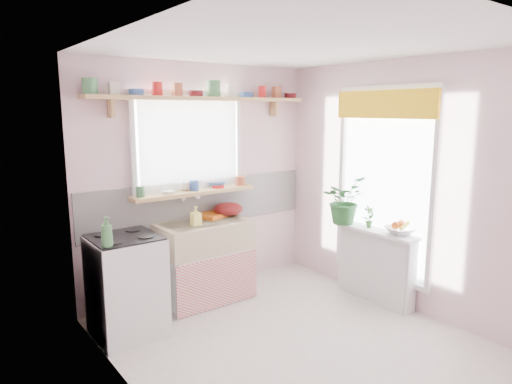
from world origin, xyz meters
TOP-DOWN VIEW (x-y plane):
  - room at (0.66, 0.86)m, footprint 3.20×3.20m
  - sink_unit at (-0.15, 1.29)m, footprint 0.95×0.65m
  - cooker at (-1.10, 1.05)m, footprint 0.58×0.58m
  - radiator_ledge at (1.30, 0.20)m, footprint 0.22×0.95m
  - windowsill at (-0.15, 1.48)m, footprint 1.40×0.22m
  - pine_shelf at (0.00, 1.47)m, footprint 2.52×0.24m
  - shelf_crockery at (-0.04, 1.47)m, footprint 2.47×0.11m
  - sill_crockery at (-0.15, 1.48)m, footprint 1.35×0.11m
  - dish_tray at (0.11, 1.50)m, footprint 0.51×0.44m
  - colander at (0.22, 1.40)m, footprint 0.43×0.43m
  - jade_plant at (1.21, 0.60)m, footprint 0.57×0.52m
  - fruit_bowl at (1.33, -0.05)m, footprint 0.36×0.36m
  - herb_pot at (1.29, 0.31)m, footprint 0.13×0.10m
  - soap_bottle_sink at (-0.28, 1.23)m, footprint 0.09×0.09m
  - sill_cup at (-0.22, 1.54)m, footprint 0.14×0.14m
  - sill_bowl at (0.16, 1.54)m, footprint 0.24×0.24m
  - shelf_vase at (0.14, 1.53)m, footprint 0.17×0.17m
  - cooker_bottle at (-1.32, 0.83)m, footprint 0.12×0.12m
  - fruit at (1.34, -0.05)m, footprint 0.20×0.14m

SIDE VIEW (x-z plane):
  - radiator_ledge at x=1.30m, z-range 0.01..0.78m
  - sink_unit at x=-0.15m, z-range -0.13..0.99m
  - cooker at x=-1.10m, z-range 0.00..0.92m
  - fruit_bowl at x=1.33m, z-range 0.78..0.85m
  - fruit at x=1.34m, z-range 0.82..0.92m
  - dish_tray at x=0.11m, z-range 0.85..0.89m
  - herb_pot at x=1.29m, z-range 0.78..1.01m
  - colander at x=0.22m, z-range 0.85..1.00m
  - soap_bottle_sink at x=-0.28m, z-range 0.85..1.05m
  - jade_plant at x=1.21m, z-range 0.78..1.30m
  - cooker_bottle at x=-1.32m, z-range 0.92..1.17m
  - windowsill at x=-0.15m, z-range 1.12..1.16m
  - sill_bowl at x=0.16m, z-range 1.16..1.22m
  - sill_cup at x=-0.22m, z-range 1.16..1.25m
  - sill_crockery at x=-0.15m, z-range 1.16..1.28m
  - room at x=0.66m, z-range -0.23..2.97m
  - pine_shelf at x=0.00m, z-range 2.10..2.14m
  - shelf_crockery at x=-0.04m, z-range 2.13..2.25m
  - shelf_vase at x=0.14m, z-range 2.14..2.28m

